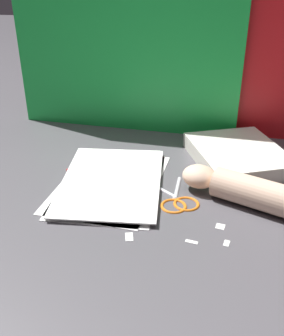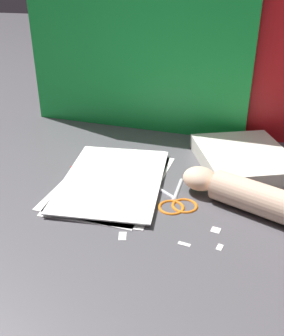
{
  "view_description": "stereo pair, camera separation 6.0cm",
  "coord_description": "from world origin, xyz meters",
  "px_view_note": "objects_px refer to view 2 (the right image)",
  "views": [
    {
      "loc": [
        0.09,
        -0.78,
        0.48
      ],
      "look_at": [
        -0.04,
        -0.01,
        0.06
      ],
      "focal_mm": 42.0,
      "sensor_mm": 36.0,
      "label": 1
    },
    {
      "loc": [
        0.14,
        -0.77,
        0.48
      ],
      "look_at": [
        -0.04,
        -0.01,
        0.06
      ],
      "focal_mm": 42.0,
      "sensor_mm": 36.0,
      "label": 2
    }
  ],
  "objects_px": {
    "book_closed": "(244,158)",
    "hand_forearm": "(257,198)",
    "scissors": "(176,201)",
    "paper_stack": "(112,180)"
  },
  "relations": [
    {
      "from": "scissors",
      "to": "book_closed",
      "type": "bearing_deg",
      "value": 56.79
    },
    {
      "from": "paper_stack",
      "to": "hand_forearm",
      "type": "relative_size",
      "value": 1.06
    },
    {
      "from": "book_closed",
      "to": "scissors",
      "type": "xyz_separation_m",
      "value": [
        -0.14,
        -0.22,
        -0.02
      ]
    },
    {
      "from": "book_closed",
      "to": "hand_forearm",
      "type": "distance_m",
      "value": 0.21
    },
    {
      "from": "book_closed",
      "to": "hand_forearm",
      "type": "height_order",
      "value": "hand_forearm"
    },
    {
      "from": "paper_stack",
      "to": "book_closed",
      "type": "bearing_deg",
      "value": 28.19
    },
    {
      "from": "book_closed",
      "to": "scissors",
      "type": "height_order",
      "value": "book_closed"
    },
    {
      "from": "scissors",
      "to": "hand_forearm",
      "type": "height_order",
      "value": "hand_forearm"
    },
    {
      "from": "paper_stack",
      "to": "scissors",
      "type": "height_order",
      "value": "paper_stack"
    },
    {
      "from": "scissors",
      "to": "hand_forearm",
      "type": "bearing_deg",
      "value": 1.7
    }
  ]
}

